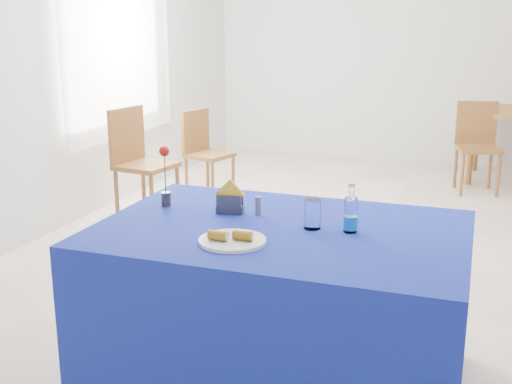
% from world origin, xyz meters
% --- Properties ---
extents(floor, '(7.00, 7.00, 0.00)m').
position_xyz_m(floor, '(0.00, 0.00, 0.00)').
color(floor, beige).
rests_on(floor, ground).
extents(room_shell, '(7.00, 7.00, 7.00)m').
position_xyz_m(room_shell, '(0.00, 0.00, 1.75)').
color(room_shell, silver).
rests_on(room_shell, ground).
extents(window_pane, '(0.04, 1.50, 1.60)m').
position_xyz_m(window_pane, '(-2.47, 0.80, 1.55)').
color(window_pane, white).
rests_on(window_pane, room_shell).
extents(curtain, '(0.04, 1.75, 1.85)m').
position_xyz_m(curtain, '(-2.40, 0.80, 1.55)').
color(curtain, white).
rests_on(curtain, room_shell).
extents(plate, '(0.28, 0.28, 0.01)m').
position_xyz_m(plate, '(-0.23, -2.01, 0.77)').
color(plate, white).
rests_on(plate, blue_table).
extents(drinking_glass, '(0.07, 0.07, 0.13)m').
position_xyz_m(drinking_glass, '(0.03, -1.73, 0.82)').
color(drinking_glass, white).
rests_on(drinking_glass, blue_table).
extents(salt_shaker, '(0.03, 0.03, 0.08)m').
position_xyz_m(salt_shaker, '(-0.35, -1.63, 0.80)').
color(salt_shaker, gray).
rests_on(salt_shaker, blue_table).
extents(pepper_shaker, '(0.03, 0.03, 0.08)m').
position_xyz_m(pepper_shaker, '(-0.27, -1.60, 0.80)').
color(pepper_shaker, slate).
rests_on(pepper_shaker, blue_table).
extents(blue_table, '(1.60, 1.10, 0.76)m').
position_xyz_m(blue_table, '(-0.11, -1.75, 0.38)').
color(blue_table, navy).
rests_on(blue_table, floor).
extents(water_bottle, '(0.06, 0.06, 0.21)m').
position_xyz_m(water_bottle, '(0.19, -1.72, 0.83)').
color(water_bottle, silver).
rests_on(water_bottle, blue_table).
extents(napkin_holder, '(0.15, 0.07, 0.16)m').
position_xyz_m(napkin_holder, '(-0.40, -1.62, 0.81)').
color(napkin_holder, '#3B3B40').
rests_on(napkin_holder, blue_table).
extents(rose_vase, '(0.05, 0.05, 0.30)m').
position_xyz_m(rose_vase, '(-0.74, -1.62, 0.90)').
color(rose_vase, '#27262C').
rests_on(rose_vase, blue_table).
extents(chair_bg_left, '(0.47, 0.47, 0.88)m').
position_xyz_m(chair_bg_left, '(0.67, 2.29, 0.51)').
color(chair_bg_left, brown).
rests_on(chair_bg_left, floor).
extents(chair_win_a, '(0.48, 0.48, 0.95)m').
position_xyz_m(chair_win_a, '(-2.01, 0.33, 0.55)').
color(chair_win_a, brown).
rests_on(chair_win_a, floor).
extents(chair_win_b, '(0.46, 0.46, 0.83)m').
position_xyz_m(chair_win_b, '(-1.79, 1.19, 0.48)').
color(chair_win_b, brown).
rests_on(chair_win_b, floor).
extents(banana_pieces, '(0.18, 0.08, 0.04)m').
position_xyz_m(banana_pieces, '(-0.23, -2.03, 0.80)').
color(banana_pieces, gold).
rests_on(banana_pieces, plate).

